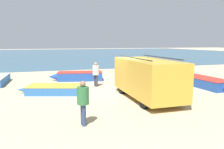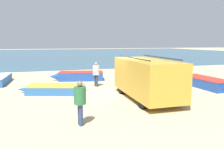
# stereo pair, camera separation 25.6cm
# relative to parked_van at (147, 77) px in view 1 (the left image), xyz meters

# --- Properties ---
(ground_plane) EXTENTS (200.00, 200.00, 0.00)m
(ground_plane) POSITION_rel_parked_van_xyz_m (-1.06, 1.77, -1.19)
(ground_plane) COLOR tan
(sea_water) EXTENTS (120.00, 80.00, 0.01)m
(sea_water) POSITION_rel_parked_van_xyz_m (-1.06, 53.77, -1.19)
(sea_water) COLOR #33607A
(sea_water) RESTS_ON ground_plane
(parked_van) EXTENTS (2.12, 5.28, 2.29)m
(parked_van) POSITION_rel_parked_van_xyz_m (0.00, 0.00, 0.00)
(parked_van) COLOR gold
(parked_van) RESTS_ON ground_plane
(fishing_rowboat_0) EXTENTS (2.56, 5.67, 0.66)m
(fishing_rowboat_0) POSITION_rel_parked_van_xyz_m (5.47, 8.86, -0.86)
(fishing_rowboat_0) COLOR navy
(fishing_rowboat_0) RESTS_ON ground_plane
(fishing_rowboat_2) EXTENTS (4.45, 2.18, 0.69)m
(fishing_rowboat_2) POSITION_rel_parked_van_xyz_m (-2.63, 7.09, -0.85)
(fishing_rowboat_2) COLOR #234CA3
(fishing_rowboat_2) RESTS_ON ground_plane
(fishing_rowboat_3) EXTENTS (4.14, 2.42, 0.51)m
(fishing_rowboat_3) POSITION_rel_parked_van_xyz_m (-4.76, 2.79, -0.94)
(fishing_rowboat_3) COLOR #2D66AD
(fishing_rowboat_3) RESTS_ON ground_plane
(fishing_rowboat_6) EXTENTS (1.66, 4.71, 0.65)m
(fishing_rowboat_6) POSITION_rel_parked_van_xyz_m (5.35, 1.61, -0.86)
(fishing_rowboat_6) COLOR #234CA3
(fishing_rowboat_6) RESTS_ON ground_plane
(fisherman_0) EXTENTS (0.44, 0.44, 1.68)m
(fisherman_0) POSITION_rel_parked_van_xyz_m (-4.00, -2.83, -0.18)
(fisherman_0) COLOR navy
(fisherman_0) RESTS_ON ground_plane
(fisherman_1) EXTENTS (0.45, 0.45, 1.71)m
(fisherman_1) POSITION_rel_parked_van_xyz_m (-1.85, 4.12, -0.17)
(fisherman_1) COLOR #38383D
(fisherman_1) RESTS_ON ground_plane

